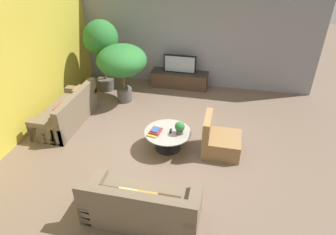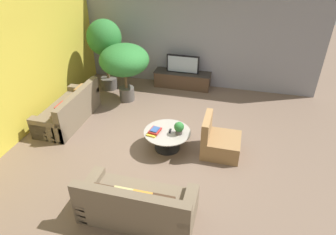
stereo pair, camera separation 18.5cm
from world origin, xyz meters
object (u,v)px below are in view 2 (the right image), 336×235
media_console (182,79)px  armchair_wicker (219,142)px  television (183,64)px  couch_by_wall (70,111)px  couch_near_entry (137,205)px  potted_palm_tall (105,41)px  coffee_table (167,137)px  potted_palm_corner (124,61)px  potted_plant_tabletop (179,128)px

media_console → armchair_wicker: size_ratio=2.00×
television → couch_by_wall: size_ratio=0.51×
couch_near_entry → media_console: bearing=-86.3°
potted_palm_tall → coffee_table: bearing=-45.0°
potted_palm_corner → couch_near_entry: bearing=-66.6°
couch_by_wall → potted_palm_tall: bearing=174.7°
couch_by_wall → armchair_wicker: bearing=84.4°
coffee_table → couch_by_wall: bearing=169.5°
coffee_table → couch_by_wall: size_ratio=0.53×
coffee_table → potted_palm_corner: potted_palm_corner is taller
potted_palm_corner → media_console: bearing=42.0°
couch_by_wall → armchair_wicker: size_ratio=2.24×
couch_by_wall → television: bearing=138.4°
media_console → coffee_table: 3.14m
media_console → potted_palm_tall: bearing=-163.4°
potted_palm_corner → television: bearing=42.0°
couch_by_wall → potted_plant_tabletop: size_ratio=6.79×
couch_near_entry → armchair_wicker: bearing=-117.9°
media_console → couch_by_wall: size_ratio=0.89×
television → couch_by_wall: television is taller
media_console → potted_plant_tabletop: (0.59, -3.13, 0.34)m
couch_near_entry → armchair_wicker: armchair_wicker is taller
television → potted_palm_corner: size_ratio=0.60×
potted_palm_tall → potted_palm_corner: size_ratio=1.29×
couch_by_wall → potted_palm_corner: size_ratio=1.19×
potted_palm_corner → potted_palm_tall: bearing=144.4°
couch_by_wall → potted_plant_tabletop: (2.92, -0.51, 0.30)m
potted_plant_tabletop → potted_palm_tall: bearing=137.7°
television → armchair_wicker: bearing=-64.4°
couch_by_wall → armchair_wicker: (3.77, -0.37, -0.02)m
media_console → television: bearing=-90.0°
television → potted_plant_tabletop: bearing=-79.4°
television → armchair_wicker: 3.36m
media_console → television: television is taller
armchair_wicker → potted_plant_tabletop: (-0.85, -0.13, 0.32)m
couch_near_entry → armchair_wicker: 2.37m
coffee_table → armchair_wicker: 1.11m
couch_near_entry → potted_palm_tall: 5.23m
couch_near_entry → potted_palm_tall: bearing=-60.9°
media_console → potted_palm_corner: (-1.35, -1.22, 0.91)m
television → armchair_wicker: television is taller
television → potted_plant_tabletop: television is taller
couch_by_wall → couch_near_entry: same height
couch_by_wall → potted_palm_tall: 2.31m
media_console → couch_by_wall: 3.51m
media_console → couch_near_entry: 5.10m
coffee_table → potted_plant_tabletop: bearing=-2.8°
potted_palm_tall → potted_palm_corner: (0.80, -0.57, -0.31)m
coffee_table → couch_by_wall: (-2.66, 0.49, -0.02)m
couch_near_entry → potted_plant_tabletop: size_ratio=6.71×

